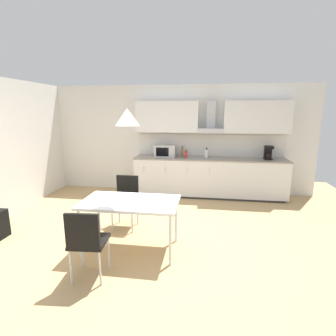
{
  "coord_description": "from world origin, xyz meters",
  "views": [
    {
      "loc": [
        0.88,
        -3.55,
        1.95
      ],
      "look_at": [
        0.24,
        0.75,
        1.0
      ],
      "focal_mm": 28.0,
      "sensor_mm": 36.0,
      "label": 1
    }
  ],
  "objects_px": {
    "bottle_brown": "(182,152)",
    "chair_far_left": "(126,196)",
    "coffee_maker": "(268,153)",
    "pendant_lamp": "(127,117)",
    "dining_table": "(130,204)",
    "microwave": "(165,151)",
    "chair_near_left": "(86,238)",
    "bottle_white": "(207,153)",
    "bottle_red": "(186,154)"
  },
  "relations": [
    {
      "from": "bottle_brown",
      "to": "chair_far_left",
      "type": "height_order",
      "value": "bottle_brown"
    },
    {
      "from": "coffee_maker",
      "to": "pendant_lamp",
      "type": "relative_size",
      "value": 0.94
    },
    {
      "from": "dining_table",
      "to": "pendant_lamp",
      "type": "bearing_deg",
      "value": -90.0
    },
    {
      "from": "microwave",
      "to": "coffee_maker",
      "type": "relative_size",
      "value": 1.6
    },
    {
      "from": "dining_table",
      "to": "chair_near_left",
      "type": "relative_size",
      "value": 1.54
    },
    {
      "from": "microwave",
      "to": "bottle_white",
      "type": "relative_size",
      "value": 2.13
    },
    {
      "from": "bottle_brown",
      "to": "chair_far_left",
      "type": "bearing_deg",
      "value": -111.98
    },
    {
      "from": "microwave",
      "to": "chair_far_left",
      "type": "distance_m",
      "value": 1.96
    },
    {
      "from": "chair_near_left",
      "to": "chair_far_left",
      "type": "bearing_deg",
      "value": 90.22
    },
    {
      "from": "bottle_red",
      "to": "bottle_brown",
      "type": "height_order",
      "value": "bottle_brown"
    },
    {
      "from": "chair_near_left",
      "to": "bottle_red",
      "type": "bearing_deg",
      "value": 75.43
    },
    {
      "from": "microwave",
      "to": "chair_near_left",
      "type": "relative_size",
      "value": 0.55
    },
    {
      "from": "coffee_maker",
      "to": "chair_near_left",
      "type": "height_order",
      "value": "coffee_maker"
    },
    {
      "from": "bottle_brown",
      "to": "dining_table",
      "type": "distance_m",
      "value": 2.73
    },
    {
      "from": "bottle_red",
      "to": "coffee_maker",
      "type": "bearing_deg",
      "value": 2.35
    },
    {
      "from": "coffee_maker",
      "to": "bottle_white",
      "type": "distance_m",
      "value": 1.35
    },
    {
      "from": "bottle_brown",
      "to": "dining_table",
      "type": "xyz_separation_m",
      "value": [
        -0.47,
        -2.67,
        -0.33
      ]
    },
    {
      "from": "coffee_maker",
      "to": "bottle_white",
      "type": "bearing_deg",
      "value": 178.76
    },
    {
      "from": "bottle_brown",
      "to": "bottle_white",
      "type": "distance_m",
      "value": 0.56
    },
    {
      "from": "bottle_brown",
      "to": "microwave",
      "type": "bearing_deg",
      "value": -171.41
    },
    {
      "from": "bottle_red",
      "to": "chair_far_left",
      "type": "relative_size",
      "value": 0.22
    },
    {
      "from": "bottle_red",
      "to": "bottle_white",
      "type": "relative_size",
      "value": 0.83
    },
    {
      "from": "microwave",
      "to": "dining_table",
      "type": "xyz_separation_m",
      "value": [
        -0.08,
        -2.61,
        -0.36
      ]
    },
    {
      "from": "coffee_maker",
      "to": "chair_far_left",
      "type": "height_order",
      "value": "coffee_maker"
    },
    {
      "from": "microwave",
      "to": "pendant_lamp",
      "type": "height_order",
      "value": "pendant_lamp"
    },
    {
      "from": "bottle_brown",
      "to": "dining_table",
      "type": "relative_size",
      "value": 0.19
    },
    {
      "from": "dining_table",
      "to": "bottle_white",
      "type": "bearing_deg",
      "value": 68.83
    },
    {
      "from": "microwave",
      "to": "bottle_brown",
      "type": "xyz_separation_m",
      "value": [
        0.39,
        0.06,
        -0.03
      ]
    },
    {
      "from": "dining_table",
      "to": "coffee_maker",
      "type": "bearing_deg",
      "value": 47.95
    },
    {
      "from": "coffee_maker",
      "to": "bottle_white",
      "type": "relative_size",
      "value": 1.33
    },
    {
      "from": "chair_far_left",
      "to": "pendant_lamp",
      "type": "height_order",
      "value": "pendant_lamp"
    },
    {
      "from": "coffee_maker",
      "to": "pendant_lamp",
      "type": "bearing_deg",
      "value": -132.05
    },
    {
      "from": "bottle_red",
      "to": "chair_near_left",
      "type": "xyz_separation_m",
      "value": [
        -0.86,
        -3.32,
        -0.45
      ]
    },
    {
      "from": "bottle_brown",
      "to": "pendant_lamp",
      "type": "bearing_deg",
      "value": -99.99
    },
    {
      "from": "bottle_white",
      "to": "coffee_maker",
      "type": "bearing_deg",
      "value": -1.24
    },
    {
      "from": "bottle_red",
      "to": "dining_table",
      "type": "bearing_deg",
      "value": -102.53
    },
    {
      "from": "bottle_brown",
      "to": "chair_near_left",
      "type": "relative_size",
      "value": 0.29
    },
    {
      "from": "chair_far_left",
      "to": "chair_near_left",
      "type": "distance_m",
      "value": 1.52
    },
    {
      "from": "bottle_red",
      "to": "pendant_lamp",
      "type": "xyz_separation_m",
      "value": [
        -0.57,
        -2.56,
        0.89
      ]
    },
    {
      "from": "bottle_brown",
      "to": "pendant_lamp",
      "type": "relative_size",
      "value": 0.79
    },
    {
      "from": "microwave",
      "to": "dining_table",
      "type": "bearing_deg",
      "value": -91.81
    },
    {
      "from": "chair_near_left",
      "to": "pendant_lamp",
      "type": "height_order",
      "value": "pendant_lamp"
    },
    {
      "from": "coffee_maker",
      "to": "chair_far_left",
      "type": "distance_m",
      "value": 3.31
    },
    {
      "from": "bottle_red",
      "to": "bottle_brown",
      "type": "distance_m",
      "value": 0.15
    },
    {
      "from": "chair_near_left",
      "to": "pendant_lamp",
      "type": "distance_m",
      "value": 1.57
    },
    {
      "from": "coffee_maker",
      "to": "bottle_red",
      "type": "bearing_deg",
      "value": -177.65
    },
    {
      "from": "pendant_lamp",
      "to": "microwave",
      "type": "bearing_deg",
      "value": 88.19
    },
    {
      "from": "bottle_white",
      "to": "bottle_brown",
      "type": "bearing_deg",
      "value": 179.69
    },
    {
      "from": "coffee_maker",
      "to": "bottle_red",
      "type": "distance_m",
      "value": 1.81
    },
    {
      "from": "coffee_maker",
      "to": "chair_far_left",
      "type": "xyz_separation_m",
      "value": [
        -2.68,
        -1.88,
        -0.52
      ]
    }
  ]
}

